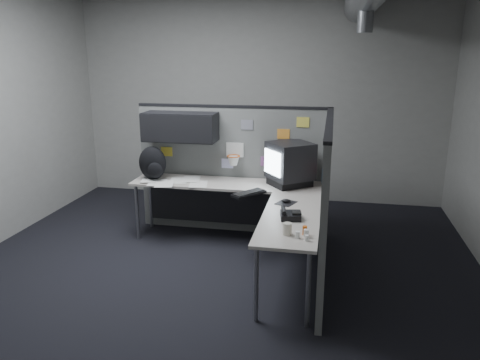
% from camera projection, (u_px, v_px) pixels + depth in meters
% --- Properties ---
extents(room, '(5.62, 5.62, 3.22)m').
position_uv_depth(room, '(271.00, 71.00, 4.26)').
color(room, black).
rests_on(room, ground).
extents(partition_back, '(2.44, 0.42, 1.63)m').
position_uv_depth(partition_back, '(219.00, 156.00, 5.87)').
color(partition_back, slate).
rests_on(partition_back, ground).
extents(partition_right, '(0.07, 2.23, 1.63)m').
position_uv_depth(partition_right, '(326.00, 201.00, 4.70)').
color(partition_right, slate).
rests_on(partition_right, ground).
extents(desk, '(2.31, 2.11, 0.73)m').
position_uv_depth(desk, '(242.00, 200.00, 5.39)').
color(desk, '#B7AFA5').
rests_on(desk, ground).
extents(monitor, '(0.63, 0.63, 0.51)m').
position_uv_depth(monitor, '(290.00, 164.00, 5.49)').
color(monitor, black).
rests_on(monitor, desk).
extents(keyboard, '(0.37, 0.42, 0.04)m').
position_uv_depth(keyboard, '(249.00, 193.00, 5.18)').
color(keyboard, black).
rests_on(keyboard, desk).
extents(mouse, '(0.24, 0.26, 0.05)m').
position_uv_depth(mouse, '(286.00, 202.00, 4.90)').
color(mouse, black).
rests_on(mouse, desk).
extents(phone, '(0.22, 0.23, 0.10)m').
position_uv_depth(phone, '(290.00, 215.00, 4.45)').
color(phone, black).
rests_on(phone, desk).
extents(bottles, '(0.13, 0.18, 0.08)m').
position_uv_depth(bottles, '(304.00, 233.00, 4.00)').
color(bottles, silver).
rests_on(bottles, desk).
extents(cup, '(0.09, 0.09, 0.11)m').
position_uv_depth(cup, '(287.00, 229.00, 4.05)').
color(cup, beige).
rests_on(cup, desk).
extents(papers, '(0.89, 0.62, 0.02)m').
position_uv_depth(papers, '(174.00, 182.00, 5.68)').
color(papers, white).
rests_on(papers, desk).
extents(backpack, '(0.39, 0.35, 0.42)m').
position_uv_depth(backpack, '(153.00, 164.00, 5.74)').
color(backpack, black).
rests_on(backpack, desk).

